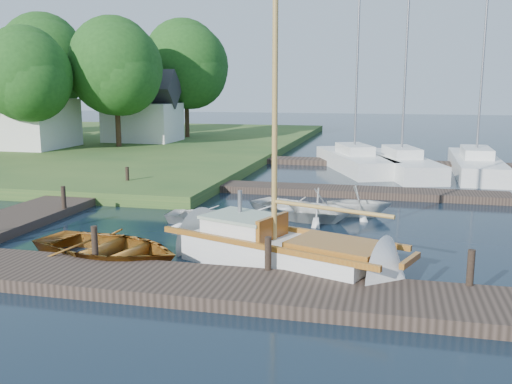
% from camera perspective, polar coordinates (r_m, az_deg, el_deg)
% --- Properties ---
extents(ground, '(160.00, 160.00, 0.00)m').
position_cam_1_polar(ground, '(18.67, 0.00, -3.62)').
color(ground, black).
rests_on(ground, ground).
extents(near_dock, '(18.00, 2.20, 0.30)m').
position_cam_1_polar(near_dock, '(13.12, -6.24, -9.22)').
color(near_dock, '#2C231C').
rests_on(near_dock, ground).
extents(left_dock, '(2.20, 18.00, 0.30)m').
position_cam_1_polar(left_dock, '(23.53, -18.09, -0.81)').
color(left_dock, '#2C231C').
rests_on(left_dock, ground).
extents(far_dock, '(14.00, 1.60, 0.30)m').
position_cam_1_polar(far_dock, '(24.61, 8.11, 0.10)').
color(far_dock, '#2C231C').
rests_on(far_dock, ground).
extents(pontoon, '(30.00, 1.60, 0.30)m').
position_cam_1_polar(pontoon, '(34.37, 23.10, 2.32)').
color(pontoon, '#2C231C').
rests_on(pontoon, ground).
extents(mooring_post_1, '(0.16, 0.16, 0.80)m').
position_cam_1_polar(mooring_post_1, '(15.04, -15.83, -4.78)').
color(mooring_post_1, black).
rests_on(mooring_post_1, near_dock).
extents(mooring_post_2, '(0.16, 0.16, 0.80)m').
position_cam_1_polar(mooring_post_2, '(13.47, 1.22, -6.17)').
color(mooring_post_2, black).
rests_on(mooring_post_2, near_dock).
extents(mooring_post_3, '(0.16, 0.16, 0.80)m').
position_cam_1_polar(mooring_post_3, '(13.30, 20.67, -7.09)').
color(mooring_post_3, black).
rests_on(mooring_post_3, near_dock).
extents(mooring_post_4, '(0.16, 0.16, 0.80)m').
position_cam_1_polar(mooring_post_4, '(21.24, -18.68, -0.51)').
color(mooring_post_4, black).
rests_on(mooring_post_4, left_dock).
extents(mooring_post_5, '(0.16, 0.16, 0.80)m').
position_cam_1_polar(mooring_post_5, '(25.54, -12.74, 1.57)').
color(mooring_post_5, black).
rests_on(mooring_post_5, left_dock).
extents(sailboat, '(7.38, 4.35, 9.83)m').
position_cam_1_polar(sailboat, '(14.68, 3.03, -6.20)').
color(sailboat, white).
rests_on(sailboat, ground).
extents(dinghy, '(4.87, 3.94, 0.89)m').
position_cam_1_polar(dinghy, '(15.68, -14.62, -5.07)').
color(dinghy, '#81390F').
rests_on(dinghy, ground).
extents(tender_a, '(3.27, 2.34, 0.67)m').
position_cam_1_polar(tender_a, '(19.18, -4.21, -2.23)').
color(tender_a, white).
rests_on(tender_a, ground).
extents(tender_b, '(2.73, 2.47, 1.26)m').
position_cam_1_polar(tender_b, '(19.55, 6.51, -1.16)').
color(tender_b, white).
rests_on(tender_b, ground).
extents(tender_c, '(4.63, 4.33, 0.78)m').
position_cam_1_polar(tender_c, '(20.22, 3.98, -1.41)').
color(tender_c, white).
rests_on(tender_c, ground).
extents(tender_d, '(2.48, 2.21, 1.19)m').
position_cam_1_polar(tender_d, '(20.58, 10.25, -0.76)').
color(tender_d, white).
rests_on(tender_d, ground).
extents(marina_boat_1, '(5.08, 8.42, 11.38)m').
position_cam_1_polar(marina_boat_1, '(31.99, 9.80, 3.22)').
color(marina_boat_1, white).
rests_on(marina_boat_1, ground).
extents(marina_boat_2, '(4.40, 8.66, 11.63)m').
position_cam_1_polar(marina_boat_2, '(31.19, 14.31, 2.87)').
color(marina_boat_2, white).
rests_on(marina_boat_2, ground).
extents(marina_boat_3, '(2.40, 9.28, 12.24)m').
position_cam_1_polar(marina_boat_3, '(32.15, 21.12, 2.71)').
color(marina_boat_3, white).
rests_on(marina_boat_3, ground).
extents(house_a, '(6.30, 5.00, 6.29)m').
position_cam_1_polar(house_a, '(41.47, -22.43, 7.55)').
color(house_a, white).
rests_on(house_a, shore).
extents(house_c, '(5.25, 4.00, 5.28)m').
position_cam_1_polar(house_c, '(43.65, -11.26, 7.75)').
color(house_c, white).
rests_on(house_c, shore).
extents(tree_2, '(5.83, 5.75, 7.82)m').
position_cam_1_polar(tree_2, '(38.69, -21.94, 10.82)').
color(tree_2, '#332114').
rests_on(tree_2, shore).
extents(tree_3, '(6.41, 6.38, 8.74)m').
position_cam_1_polar(tree_3, '(40.07, -13.83, 12.04)').
color(tree_3, '#332114').
rests_on(tree_3, shore).
extents(tree_4, '(7.01, 7.01, 9.66)m').
position_cam_1_polar(tree_4, '(47.58, -20.38, 12.09)').
color(tree_4, '#332114').
rests_on(tree_4, shore).
extents(tree_7, '(6.83, 6.83, 9.38)m').
position_cam_1_polar(tree_7, '(46.60, -7.00, 12.49)').
color(tree_7, '#332114').
rests_on(tree_7, shore).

